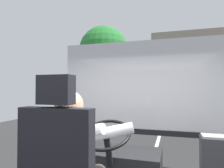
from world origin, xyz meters
TOP-DOWN VIEW (x-y plane):
  - ground at (0.00, 8.80)m, footprint 18.00×44.00m
  - bus_driver at (-0.15, -0.24)m, footprint 0.80×0.55m
  - steering_console at (-0.15, 0.92)m, footprint 1.10×0.98m
  - windshield_panel at (0.00, 1.62)m, footprint 2.50×0.08m
  - street_tree at (-4.18, 11.87)m, footprint 3.48×3.48m
  - parked_car_charcoal at (5.10, 21.01)m, footprint 1.90×4.01m

SIDE VIEW (x-z plane):
  - ground at x=0.00m, z-range -0.05..0.00m
  - parked_car_charcoal at x=5.10m, z-range 0.02..1.27m
  - steering_console at x=-0.15m, z-range 0.56..1.39m
  - bus_driver at x=-0.15m, z-range 1.07..1.83m
  - windshield_panel at x=0.00m, z-range 1.06..2.54m
  - street_tree at x=-4.18m, z-range 1.44..7.87m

